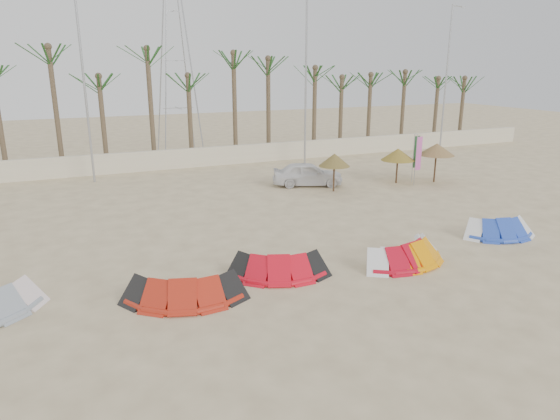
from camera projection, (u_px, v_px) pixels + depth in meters
name	position (u px, v px, depth m)	size (l,w,h in m)	color
ground	(362.00, 306.00, 14.51)	(120.00, 120.00, 0.00)	beige
boundary_wall	(186.00, 158.00, 33.68)	(60.00, 0.30, 1.30)	beige
palm_line	(186.00, 69.00, 33.62)	(52.00, 4.00, 7.70)	brown
lamp_b	(85.00, 82.00, 28.19)	(1.25, 0.14, 11.00)	#A5A8AD
lamp_c	(306.00, 79.00, 33.56)	(1.25, 0.14, 11.00)	#A5A8AD
lamp_d	(447.00, 78.00, 38.16)	(1.25, 0.14, 11.00)	#A5A8AD
pylon	(181.00, 153.00, 39.53)	(3.00, 3.00, 14.00)	#A5A8AD
kite_red_left	(182.00, 285.00, 14.93)	(3.87, 2.41, 0.90)	#B32412
kite_red_mid	(275.00, 262.00, 16.64)	(3.64, 2.46, 0.90)	red
kite_red_right	(399.00, 251.00, 17.64)	(3.45, 2.05, 0.90)	red
kite_orange	(408.00, 250.00, 17.71)	(3.29, 2.14, 0.90)	#FF9502
kite_blue	(495.00, 226.00, 20.36)	(3.18, 2.11, 0.90)	blue
parasol_left	(334.00, 160.00, 27.09)	(1.72, 1.72, 2.11)	#4C331E
parasol_mid	(398.00, 155.00, 29.02)	(1.96, 1.96, 2.06)	#4C331E
parasol_right	(437.00, 149.00, 29.21)	(2.10, 2.10, 2.32)	#4C331E
flag_pink	(418.00, 155.00, 28.59)	(0.45, 0.08, 2.96)	#A5A8AD
flag_green	(416.00, 153.00, 29.40)	(0.45, 0.07, 2.88)	#A5A8AD
car	(308.00, 174.00, 28.71)	(1.61, 4.00, 1.36)	white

